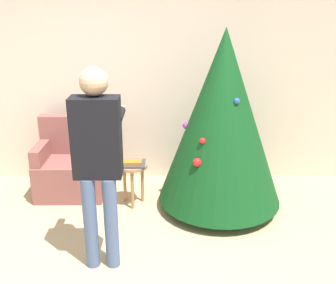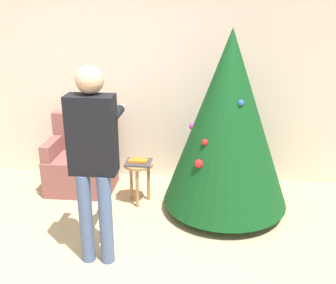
{
  "view_description": "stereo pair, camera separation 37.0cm",
  "coord_description": "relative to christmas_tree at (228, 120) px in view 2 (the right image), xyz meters",
  "views": [
    {
      "loc": [
        0.42,
        -2.63,
        2.23
      ],
      "look_at": [
        0.45,
        0.86,
        0.97
      ],
      "focal_mm": 42.0,
      "sensor_mm": 36.0,
      "label": 1
    },
    {
      "loc": [
        0.79,
        -2.61,
        2.23
      ],
      "look_at": [
        0.45,
        0.86,
        0.97
      ],
      "focal_mm": 42.0,
      "sensor_mm": 36.0,
      "label": 2
    }
  ],
  "objects": [
    {
      "name": "side_stool",
      "position": [
        -0.98,
        0.05,
        -0.65
      ],
      "size": [
        0.34,
        0.34,
        0.49
      ],
      "color": "#A37547",
      "rests_on": "ground_plane"
    },
    {
      "name": "laptop",
      "position": [
        -0.98,
        0.05,
        -0.54
      ],
      "size": [
        0.29,
        0.25,
        0.02
      ],
      "color": "#38383D",
      "rests_on": "side_stool"
    },
    {
      "name": "christmas_tree",
      "position": [
        0.0,
        0.0,
        0.0
      ],
      "size": [
        1.37,
        1.37,
        1.99
      ],
      "color": "brown",
      "rests_on": "ground_plane"
    },
    {
      "name": "person_standing",
      "position": [
        -1.17,
        -1.02,
        0.01
      ],
      "size": [
        0.42,
        0.57,
        1.75
      ],
      "color": "#475B84",
      "rests_on": "ground_plane"
    },
    {
      "name": "wall_back",
      "position": [
        -1.03,
        0.84,
        0.3
      ],
      "size": [
        8.0,
        0.06,
        2.7
      ],
      "color": "beige",
      "rests_on": "ground_plane"
    },
    {
      "name": "book",
      "position": [
        -0.98,
        0.05,
        -0.52
      ],
      "size": [
        0.21,
        0.12,
        0.02
      ],
      "color": "orange",
      "rests_on": "laptop"
    },
    {
      "name": "armchair",
      "position": [
        -1.74,
        0.36,
        -0.71
      ],
      "size": [
        0.79,
        0.63,
        0.92
      ],
      "color": "brown",
      "rests_on": "ground_plane"
    }
  ]
}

